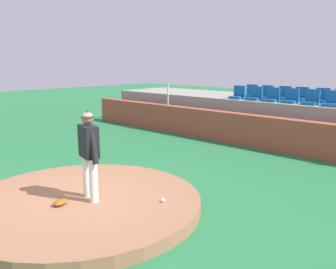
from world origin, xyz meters
TOP-DOWN VIEW (x-y plane):
  - ground_plane at (0.00, 0.00)m, footprint 60.00×60.00m
  - pitchers_mound at (0.00, 0.00)m, footprint 4.64×4.64m
  - pitcher at (0.18, 0.08)m, footprint 0.77×0.36m
  - baseball at (1.30, 0.93)m, footprint 0.07×0.07m
  - fielding_glove at (0.03, -0.48)m, footprint 0.27×0.34m
  - brick_barrier at (0.00, 6.96)m, footprint 17.21×0.40m
  - fence_post_left at (-4.30, 6.96)m, footprint 0.06×0.06m
  - bleacher_platform at (0.00, 9.23)m, footprint 16.46×3.07m
  - stadium_chair_0 at (-1.76, 8.21)m, footprint 0.48×0.44m
  - stadium_chair_1 at (-1.03, 8.22)m, footprint 0.48×0.44m
  - stadium_chair_2 at (-0.35, 8.22)m, footprint 0.48×0.44m
  - stadium_chair_3 at (0.34, 8.25)m, footprint 0.48×0.44m
  - stadium_chair_4 at (1.05, 8.25)m, footprint 0.48×0.44m
  - stadium_chair_5 at (1.73, 8.22)m, footprint 0.48×0.44m
  - stadium_chair_6 at (-1.76, 9.15)m, footprint 0.48×0.44m
  - stadium_chair_7 at (-1.06, 9.12)m, footprint 0.48×0.44m
  - stadium_chair_8 at (-0.34, 9.15)m, footprint 0.48×0.44m
  - stadium_chair_9 at (0.32, 9.14)m, footprint 0.48×0.44m
  - stadium_chair_10 at (1.07, 9.13)m, footprint 0.48×0.44m

SIDE VIEW (x-z plane):
  - ground_plane at x=0.00m, z-range 0.00..0.00m
  - pitchers_mound at x=0.00m, z-range 0.00..0.23m
  - baseball at x=1.30m, z-range 0.23..0.30m
  - fielding_glove at x=0.03m, z-range 0.23..0.34m
  - brick_barrier at x=0.00m, z-range 0.00..1.08m
  - bleacher_platform at x=0.00m, z-range 0.00..1.44m
  - pitcher at x=0.18m, z-range 0.37..2.10m
  - fence_post_left at x=-4.30m, z-range 1.08..1.96m
  - stadium_chair_0 at x=-1.76m, z-range 1.35..1.85m
  - stadium_chair_1 at x=-1.03m, z-range 1.35..1.85m
  - stadium_chair_2 at x=-0.35m, z-range 1.35..1.85m
  - stadium_chair_3 at x=0.34m, z-range 1.35..1.85m
  - stadium_chair_4 at x=1.05m, z-range 1.35..1.85m
  - stadium_chair_5 at x=1.73m, z-range 1.35..1.85m
  - stadium_chair_6 at x=-1.76m, z-range 1.35..1.85m
  - stadium_chair_7 at x=-1.06m, z-range 1.35..1.85m
  - stadium_chair_8 at x=-0.34m, z-range 1.35..1.85m
  - stadium_chair_9 at x=0.32m, z-range 1.35..1.85m
  - stadium_chair_10 at x=1.07m, z-range 1.35..1.85m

